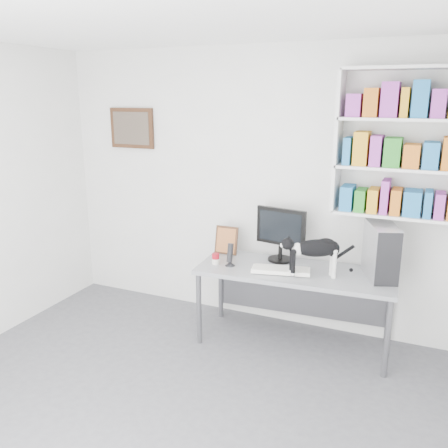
% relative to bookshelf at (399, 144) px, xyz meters
% --- Properties ---
extents(room, '(4.01, 4.01, 2.70)m').
position_rel_bookshelf_xyz_m(room, '(-1.40, -1.85, -0.50)').
color(room, '#5D5D62').
rests_on(room, ground).
extents(bookshelf, '(1.03, 0.28, 1.24)m').
position_rel_bookshelf_xyz_m(bookshelf, '(0.00, 0.00, 0.00)').
color(bookshelf, silver).
rests_on(bookshelf, room).
extents(wall_art, '(0.52, 0.04, 0.42)m').
position_rel_bookshelf_xyz_m(wall_art, '(-2.70, 0.12, 0.05)').
color(wall_art, '#442716').
rests_on(wall_art, room).
extents(desk, '(1.78, 0.79, 0.73)m').
position_rel_bookshelf_xyz_m(desk, '(-0.76, -0.27, -1.49)').
color(desk, gray).
rests_on(desk, room).
extents(monitor, '(0.52, 0.31, 0.52)m').
position_rel_bookshelf_xyz_m(monitor, '(-0.96, -0.09, -0.87)').
color(monitor, black).
rests_on(monitor, desk).
extents(keyboard, '(0.54, 0.30, 0.04)m').
position_rel_bookshelf_xyz_m(keyboard, '(-0.86, -0.38, -1.10)').
color(keyboard, white).
rests_on(keyboard, desk).
extents(pc_tower, '(0.35, 0.51, 0.47)m').
position_rel_bookshelf_xyz_m(pc_tower, '(-0.06, -0.14, -0.89)').
color(pc_tower, '#B8B8BD').
rests_on(pc_tower, desk).
extents(speaker, '(0.11, 0.11, 0.22)m').
position_rel_bookshelf_xyz_m(speaker, '(-1.34, -0.41, -1.01)').
color(speaker, black).
rests_on(speaker, desk).
extents(leaning_print, '(0.23, 0.09, 0.28)m').
position_rel_bookshelf_xyz_m(leaning_print, '(-1.51, -0.10, -0.98)').
color(leaning_print, '#442716').
rests_on(leaning_print, desk).
extents(soup_can, '(0.07, 0.07, 0.10)m').
position_rel_bookshelf_xyz_m(soup_can, '(-1.48, -0.42, -1.07)').
color(soup_can, maroon).
rests_on(soup_can, desk).
extents(cat, '(0.58, 0.40, 0.35)m').
position_rel_bookshelf_xyz_m(cat, '(-0.57, -0.38, -0.95)').
color(cat, black).
rests_on(cat, desk).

